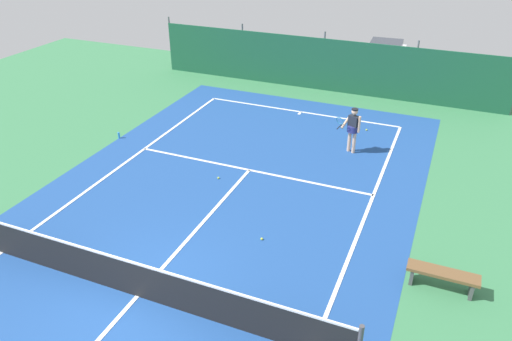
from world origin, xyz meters
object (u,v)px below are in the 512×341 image
object	(u,v)px
tennis_ball_near_player	(218,178)
courtside_bench	(443,275)
tennis_ball_by_sideline	(262,239)
parked_car	(384,59)
tennis_player	(353,127)
tennis_ball_midcourt	(366,130)
water_bottle	(119,135)
tennis_net	(135,279)

from	to	relation	value
tennis_ball_near_player	courtside_bench	xyz separation A→B (m)	(7.00, -2.56, 0.34)
tennis_ball_near_player	tennis_ball_by_sideline	size ratio (longest dim) A/B	1.00
tennis_ball_by_sideline	parked_car	xyz separation A→B (m)	(0.47, 15.18, 0.81)
tennis_player	tennis_ball_near_player	size ratio (longest dim) A/B	24.85
tennis_ball_near_player	tennis_ball_midcourt	size ratio (longest dim) A/B	1.00
parked_car	tennis_ball_near_player	bearing A→B (deg)	-106.65
tennis_player	water_bottle	bearing A→B (deg)	37.68
tennis_ball_midcourt	water_bottle	distance (m)	9.47
tennis_ball_near_player	water_bottle	bearing A→B (deg)	164.78
tennis_ball_midcourt	tennis_player	bearing A→B (deg)	-94.43
tennis_player	water_bottle	world-z (taller)	tennis_player
tennis_ball_near_player	tennis_ball_by_sideline	distance (m)	3.51
water_bottle	tennis_net	bearing A→B (deg)	-51.00
tennis_ball_midcourt	tennis_ball_by_sideline	xyz separation A→B (m)	(-1.13, -8.04, 0.00)
tennis_ball_midcourt	courtside_bench	xyz separation A→B (m)	(3.37, -8.14, 0.34)
courtside_bench	water_bottle	distance (m)	12.44
tennis_net	water_bottle	size ratio (longest dim) A/B	42.17
tennis_ball_midcourt	courtside_bench	distance (m)	8.82
tennis_ball_by_sideline	parked_car	size ratio (longest dim) A/B	0.02
tennis_ball_midcourt	parked_car	xyz separation A→B (m)	(-0.65, 7.14, 0.81)
tennis_ball_by_sideline	courtside_bench	bearing A→B (deg)	-1.34
tennis_ball_near_player	courtside_bench	world-z (taller)	courtside_bench
tennis_player	tennis_ball_near_player	xyz separation A→B (m)	(-3.47, -3.54, -0.93)
tennis_ball_near_player	tennis_ball_midcourt	world-z (taller)	same
tennis_ball_midcourt	courtside_bench	world-z (taller)	courtside_bench
tennis_ball_near_player	tennis_player	bearing A→B (deg)	45.53
tennis_ball_near_player	parked_car	size ratio (longest dim) A/B	0.02
tennis_player	tennis_ball_by_sideline	world-z (taller)	tennis_player
tennis_ball_near_player	tennis_ball_by_sideline	world-z (taller)	same
tennis_player	water_bottle	distance (m)	8.63
tennis_player	courtside_bench	world-z (taller)	tennis_player
tennis_ball_by_sideline	water_bottle	size ratio (longest dim) A/B	0.28
tennis_ball_by_sideline	courtside_bench	size ratio (longest dim) A/B	0.04
tennis_ball_near_player	courtside_bench	bearing A→B (deg)	-20.11
courtside_bench	parked_car	bearing A→B (deg)	104.76
tennis_player	water_bottle	xyz separation A→B (m)	(-8.29, -2.22, -0.84)
parked_car	courtside_bench	distance (m)	15.81
courtside_bench	tennis_player	bearing A→B (deg)	120.06
tennis_net	tennis_ball_midcourt	distance (m)	11.47
parked_car	water_bottle	world-z (taller)	parked_car
tennis_net	tennis_player	bearing A→B (deg)	72.89
tennis_player	tennis_ball_by_sideline	distance (m)	6.14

